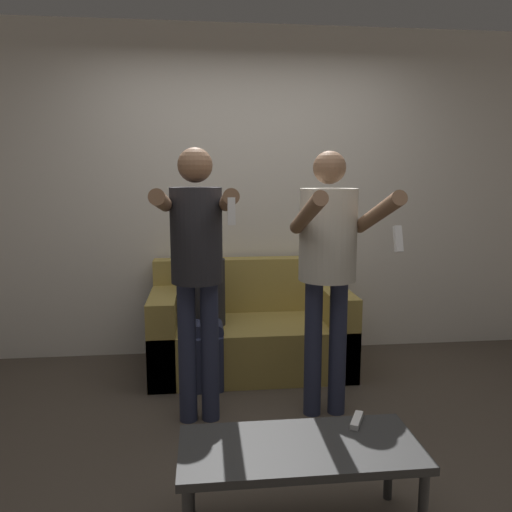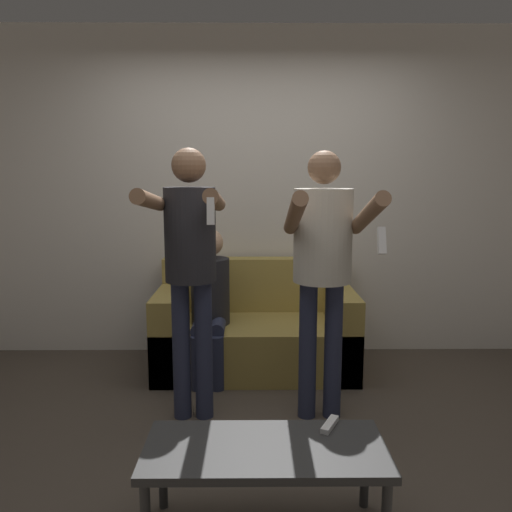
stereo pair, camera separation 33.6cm
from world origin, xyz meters
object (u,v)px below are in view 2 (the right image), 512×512
object	(u,v)px
couch	(256,332)
person_standing_right	(323,253)
person_seated	(210,298)
coffee_table	(265,456)
person_standing_left	(190,254)
remote_on_table	(330,424)

from	to	relation	value
couch	person_standing_right	distance (m)	1.21
person_seated	coffee_table	distance (m)	1.77
person_standing_right	person_standing_left	bearing A→B (deg)	-179.90
person_standing_left	remote_on_table	bearing A→B (deg)	-50.80
couch	person_standing_right	xyz separation A→B (m)	(0.40, -0.85, 0.76)
remote_on_table	person_standing_right	bearing A→B (deg)	84.76
couch	person_standing_left	size ratio (longest dim) A/B	0.91
couch	person_seated	size ratio (longest dim) A/B	1.36
person_standing_right	remote_on_table	bearing A→B (deg)	-95.24
coffee_table	remote_on_table	xyz separation A→B (m)	(0.29, 0.16, 0.06)
person_standing_left	person_seated	bearing A→B (deg)	85.59
person_seated	person_standing_right	bearing A→B (deg)	-42.92
person_standing_left	person_standing_right	bearing A→B (deg)	0.10
couch	remote_on_table	size ratio (longest dim) A/B	10.14
couch	person_standing_right	bearing A→B (deg)	-65.05
remote_on_table	person_standing_left	bearing A→B (deg)	129.20
remote_on_table	couch	bearing A→B (deg)	100.38
person_standing_left	coffee_table	size ratio (longest dim) A/B	1.66
coffee_table	person_standing_right	bearing A→B (deg)	70.19
couch	person_standing_left	distance (m)	1.21
person_standing_right	person_seated	xyz separation A→B (m)	(-0.74, 0.69, -0.45)
person_standing_right	person_seated	world-z (taller)	person_standing_right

